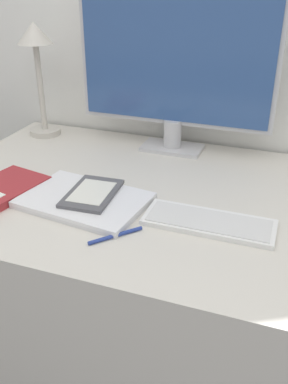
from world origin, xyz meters
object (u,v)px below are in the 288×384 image
at_px(keyboard, 209,222).
at_px(ereader, 92,193).
at_px(laptop, 84,200).
at_px(desk_lamp, 37,58).
at_px(pen, 116,235).
at_px(monitor, 175,65).

bearing_deg(keyboard, ereader, 177.83).
distance_m(keyboard, laptop, 0.32).
bearing_deg(keyboard, desk_lamp, 149.47).
distance_m(laptop, desk_lamp, 0.61).
bearing_deg(pen, monitor, 93.04).
height_order(monitor, desk_lamp, monitor).
bearing_deg(desk_lamp, pen, -46.44).
bearing_deg(monitor, ereader, -102.93).
relative_size(laptop, desk_lamp, 0.88).
relative_size(laptop, ereader, 1.81).
xyz_separation_m(desk_lamp, pen, (0.50, -0.53, -0.26)).
relative_size(monitor, keyboard, 2.02).
distance_m(monitor, laptop, 0.51).
relative_size(keyboard, laptop, 0.92).
bearing_deg(pen, ereader, 132.43).
relative_size(keyboard, desk_lamp, 0.80).
distance_m(desk_lamp, pen, 0.78).
relative_size(laptop, pen, 3.19).
distance_m(keyboard, pen, 0.22).
relative_size(desk_lamp, pen, 3.65).
height_order(keyboard, pen, keyboard).
height_order(ereader, desk_lamp, desk_lamp).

